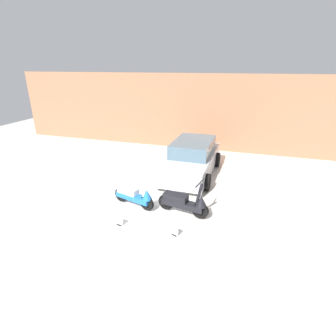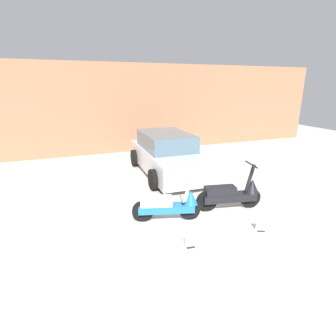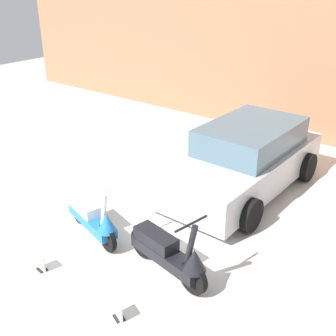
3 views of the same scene
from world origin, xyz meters
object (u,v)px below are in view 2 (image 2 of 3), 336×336
scooter_front_left (169,205)px  placard_near_left_scooter (190,241)px  scooter_front_right (232,194)px  car_rear_left (167,154)px  placard_near_right_scooter (261,226)px

scooter_front_left → placard_near_left_scooter: (-0.00, -1.06, -0.25)m
scooter_front_right → car_rear_left: car_rear_left is taller
scooter_front_left → car_rear_left: size_ratio=0.37×
car_rear_left → placard_near_right_scooter: bearing=7.7°
placard_near_right_scooter → scooter_front_left: bearing=145.7°
scooter_front_left → placard_near_left_scooter: bearing=-74.3°
scooter_front_right → placard_near_right_scooter: size_ratio=5.97×
scooter_front_right → placard_near_left_scooter: bearing=-135.4°
scooter_front_left → placard_near_right_scooter: scooter_front_left is taller
placard_near_right_scooter → scooter_front_right: bearing=90.0°
car_rear_left → placard_near_left_scooter: size_ratio=15.10×
car_rear_left → scooter_front_left: bearing=-18.7°
scooter_front_left → placard_near_right_scooter: bearing=-18.5°
placard_near_right_scooter → placard_near_left_scooter: bearing=-179.9°
scooter_front_right → placard_near_left_scooter: (-1.56, -1.05, -0.27)m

